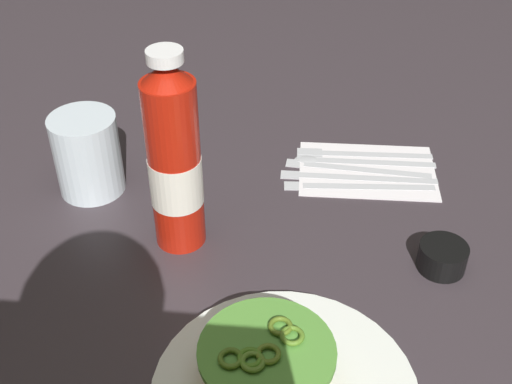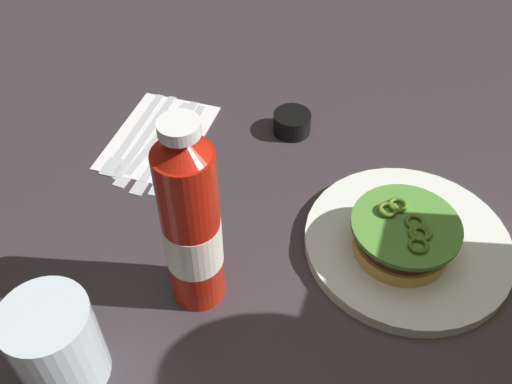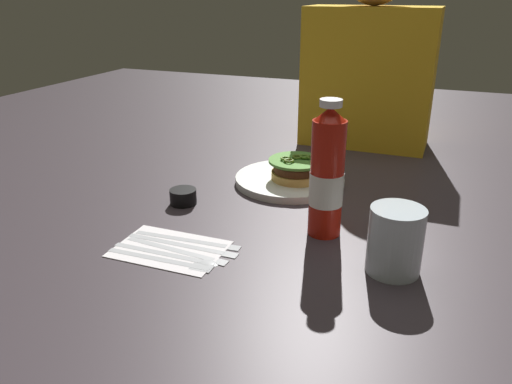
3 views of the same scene
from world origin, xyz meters
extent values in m
plane|color=#362E33|center=(0.00, 0.00, 0.00)|extent=(3.00, 3.00, 0.00)
cylinder|color=white|center=(-0.08, 0.15, 0.01)|extent=(0.25, 0.25, 0.02)
cylinder|color=tan|center=(-0.06, 0.14, 0.03)|extent=(0.11, 0.11, 0.02)
cylinder|color=#512D19|center=(-0.06, 0.14, 0.04)|extent=(0.10, 0.10, 0.02)
cylinder|color=red|center=(-0.06, 0.14, 0.05)|extent=(0.10, 0.10, 0.01)
cylinder|color=#529036|center=(-0.06, 0.14, 0.06)|extent=(0.13, 0.13, 0.01)
torus|color=#567320|center=(-0.06, 0.15, 0.07)|extent=(0.02, 0.02, 0.01)
torus|color=#517B26|center=(-0.05, 0.16, 0.07)|extent=(0.02, 0.02, 0.01)
torus|color=#45791C|center=(-0.04, 0.16, 0.07)|extent=(0.02, 0.02, 0.01)
torus|color=#526F1E|center=(-0.07, 0.12, 0.07)|extent=(0.02, 0.02, 0.01)
torus|color=#496E1F|center=(-0.03, 0.16, 0.07)|extent=(0.02, 0.02, 0.01)
torus|color=#537C24|center=(-0.08, 0.13, 0.07)|extent=(0.02, 0.02, 0.01)
cylinder|color=#B31A0C|center=(0.06, -0.07, 0.11)|extent=(0.06, 0.06, 0.21)
cone|color=#B31A0C|center=(0.06, -0.07, 0.22)|extent=(0.05, 0.05, 0.02)
cylinder|color=white|center=(0.06, -0.07, 0.24)|extent=(0.04, 0.04, 0.01)
cylinder|color=white|center=(0.06, -0.07, 0.09)|extent=(0.06, 0.06, 0.06)
cylinder|color=silver|center=(0.20, -0.15, 0.05)|extent=(0.09, 0.09, 0.11)
cylinder|color=black|center=(-0.25, -0.04, 0.02)|extent=(0.06, 0.06, 0.03)
cube|color=white|center=(-0.17, -0.23, 0.00)|extent=(0.19, 0.13, 0.00)
cube|color=silver|center=(-0.17, -0.26, 0.00)|extent=(0.19, 0.02, 0.00)
cube|color=silver|center=(-0.09, -0.26, 0.00)|extent=(0.04, 0.02, 0.00)
cube|color=silver|center=(-0.17, -0.24, 0.00)|extent=(0.19, 0.01, 0.00)
ellipsoid|color=silver|center=(-0.09, -0.24, 0.00)|extent=(0.04, 0.03, 0.00)
cube|color=silver|center=(-0.17, -0.23, 0.00)|extent=(0.18, 0.03, 0.00)
cube|color=silver|center=(-0.10, -0.23, 0.00)|extent=(0.08, 0.02, 0.00)
cube|color=silver|center=(-0.17, -0.21, 0.00)|extent=(0.19, 0.01, 0.00)
cube|color=silver|center=(-0.09, -0.21, 0.00)|extent=(0.08, 0.02, 0.00)
cube|color=silver|center=(-0.17, -0.19, 0.00)|extent=(0.18, 0.02, 0.00)
cube|color=silver|center=(-0.10, -0.18, 0.00)|extent=(0.08, 0.02, 0.00)
camera|label=1|loc=(-0.08, 0.53, 0.54)|focal=46.42mm
camera|label=2|loc=(0.39, 0.11, 0.55)|focal=39.68mm
camera|label=3|loc=(0.25, -0.88, 0.42)|focal=35.07mm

